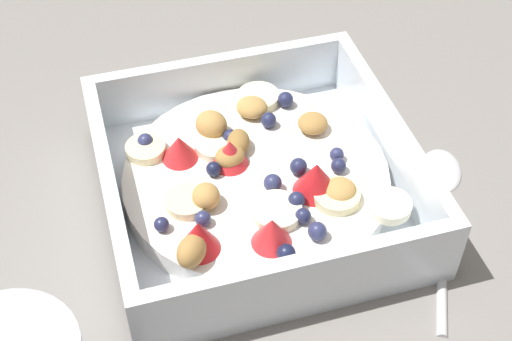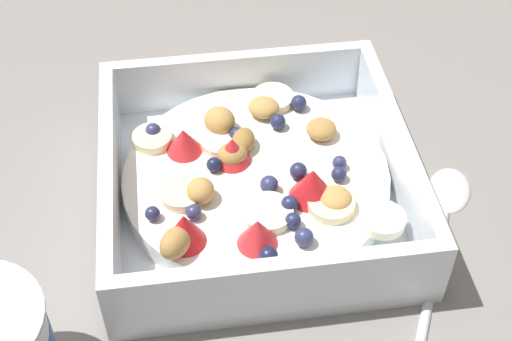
{
  "view_description": "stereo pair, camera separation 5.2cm",
  "coord_description": "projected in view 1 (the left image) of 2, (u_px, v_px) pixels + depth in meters",
  "views": [
    {
      "loc": [
        0.09,
        0.36,
        0.4
      ],
      "look_at": [
        -0.02,
        0.01,
        0.03
      ],
      "focal_mm": 51.21,
      "sensor_mm": 36.0,
      "label": 1
    },
    {
      "loc": [
        0.04,
        0.38,
        0.4
      ],
      "look_at": [
        -0.02,
        0.01,
        0.03
      ],
      "focal_mm": 51.21,
      "sensor_mm": 36.0,
      "label": 2
    }
  ],
  "objects": [
    {
      "name": "ground_plane",
      "position": [
        231.0,
        189.0,
        0.55
      ],
      "size": [
        2.4,
        2.4,
        0.0
      ],
      "primitive_type": "plane",
      "color": "gray"
    },
    {
      "name": "fruit_bowl",
      "position": [
        255.0,
        182.0,
        0.53
      ],
      "size": [
        0.22,
        0.22,
        0.06
      ],
      "color": "white",
      "rests_on": "ground"
    },
    {
      "name": "spoon",
      "position": [
        442.0,
        192.0,
        0.54
      ],
      "size": [
        0.09,
        0.16,
        0.01
      ],
      "color": "silver",
      "rests_on": "ground"
    }
  ]
}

